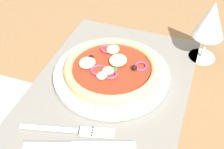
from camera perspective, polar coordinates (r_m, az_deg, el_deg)
ground_plane at (r=65.29cm, az=-0.23°, el=-2.97°), size 190.00×140.00×2.40cm
placemat at (r=64.30cm, az=-0.23°, el=-2.09°), size 45.50×33.12×0.40cm
plate at (r=65.64cm, az=-0.10°, el=0.08°), size 25.85×25.85×1.32cm
pizza at (r=64.54cm, az=-0.15°, el=1.29°), size 20.97×20.97×2.62cm
fork at (r=56.27cm, az=-7.73°, el=-10.69°), size 5.82×17.83×0.44cm
knife at (r=54.03cm, az=-6.05°, el=-13.65°), size 8.18×19.42×0.62cm
wine_glass at (r=69.53cm, az=18.65°, el=9.76°), size 7.20×7.20×14.90cm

